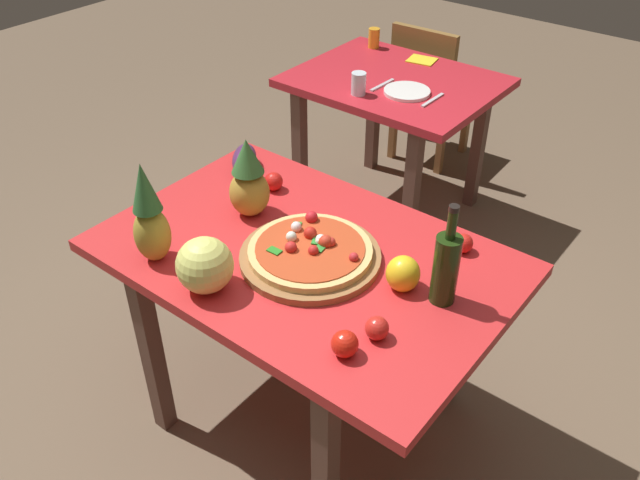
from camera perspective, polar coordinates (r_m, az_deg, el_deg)
The scene contains 22 objects.
ground_plane at distance 2.68m, azimuth -1.06°, elevation -14.28°, with size 10.00×10.00×0.00m, color brown.
display_table at distance 2.20m, azimuth -1.26°, elevation -2.98°, with size 1.31×0.87×0.77m.
background_table at distance 3.44m, azimuth 6.34°, elevation 11.78°, with size 0.98×0.78×0.77m.
dining_chair at distance 4.07m, azimuth 9.29°, elevation 12.88°, with size 0.41×0.41×0.85m.
pizza_board at distance 2.10m, azimuth -0.84°, elevation -1.46°, with size 0.45×0.45×0.03m, color olive.
pizza at distance 2.09m, azimuth -0.81°, elevation -0.76°, with size 0.39×0.39×0.06m.
wine_bottle at distance 1.92m, azimuth 10.74°, elevation -2.28°, with size 0.08×0.08×0.33m.
pineapple_left at distance 2.27m, azimuth -6.14°, elevation 5.03°, with size 0.14×0.14×0.29m.
pineapple_right at distance 2.09m, azimuth -14.42°, elevation 1.83°, with size 0.11×0.11×0.34m.
melon at distance 1.98m, azimuth -9.86°, elevation -2.14°, with size 0.17×0.17×0.17m, color #DEE26E.
bell_pepper at distance 1.99m, azimuth 7.13°, elevation -2.88°, with size 0.10×0.10×0.11m, color yellow.
eggplant at distance 2.57m, azimuth -6.51°, elevation 6.86°, with size 0.20×0.09×0.09m, color #4E2651.
tomato_beside_pepper at distance 2.44m, azimuth -4.00°, elevation 5.03°, with size 0.07×0.07×0.07m, color red.
tomato_near_board at distance 2.17m, azimuth 12.20°, elevation -0.27°, with size 0.06×0.06×0.06m, color red.
tomato_at_corner at distance 1.83m, azimuth 4.90°, elevation -7.55°, with size 0.07×0.07×0.07m, color red.
tomato_by_bottle at distance 1.78m, azimuth 2.14°, elevation -8.89°, with size 0.07×0.07×0.07m, color red.
drinking_glass_juice at distance 3.77m, azimuth 4.65°, elevation 16.89°, with size 0.06×0.06×0.10m, color orange.
drinking_glass_water at distance 3.19m, azimuth 3.33°, elevation 13.25°, with size 0.07×0.07×0.10m, color silver.
dinner_plate at distance 3.24m, azimuth 7.47°, elevation 12.51°, with size 0.22×0.22×0.02m, color white.
fork_utensil at distance 3.31m, azimuth 5.36°, elevation 13.10°, with size 0.02×0.18×0.01m, color silver.
knife_utensil at distance 3.18m, azimuth 9.64°, elevation 11.75°, with size 0.02×0.18×0.01m, color silver.
napkin_folded at distance 3.63m, azimuth 8.73°, elevation 15.01°, with size 0.14×0.12×0.01m, color yellow.
Camera 1 is at (1.09, -1.31, 2.07)m, focal length 37.31 mm.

